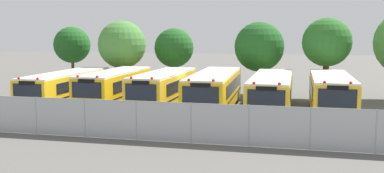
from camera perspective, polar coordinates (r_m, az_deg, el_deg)
The scene contains 13 objects.
ground_plane at distance 29.62m, azimuth -0.22°, elevation -3.07°, with size 160.00×160.00×0.00m, color #595651.
school_bus_0 at distance 32.78m, azimuth -16.34°, elevation -0.00°, with size 2.56×10.36×2.53m.
school_bus_1 at distance 31.22m, azimuth -10.20°, elevation -0.04°, with size 2.48×9.29×2.68m.
school_bus_2 at distance 29.71m, azimuth -3.75°, elevation -0.29°, with size 2.65×9.30×2.69m.
school_bus_3 at distance 28.89m, azimuth 3.04°, elevation -0.45°, with size 2.76×10.62×2.73m.
school_bus_4 at distance 28.75m, azimuth 10.60°, elevation -0.72°, with size 2.76×10.64×2.61m.
school_bus_5 at distance 28.67m, azimuth 18.08°, elevation -0.88°, with size 2.69×9.49×2.72m.
tree_0 at distance 42.62m, azimuth -15.84°, elevation 5.46°, with size 3.47×3.47×5.88m.
tree_1 at distance 38.30m, azimuth -9.44°, elevation 5.58°, with size 4.21×4.21×6.36m.
tree_2 at distance 38.51m, azimuth -2.41°, elevation 5.14°, with size 3.53×3.53×5.70m.
tree_3 at distance 36.59m, azimuth 8.90°, elevation 5.22°, with size 4.19×4.19×6.20m.
tree_4 at distance 35.38m, azimuth 17.65°, elevation 5.59°, with size 3.84×3.84×6.47m.
chainlink_fence at distance 20.74m, azimuth -3.87°, elevation -4.64°, with size 24.87×0.07×1.98m.
Camera 1 is at (6.53, -28.41, 5.26)m, focal length 39.86 mm.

